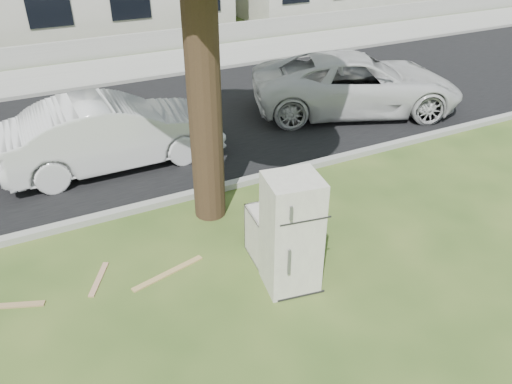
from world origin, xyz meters
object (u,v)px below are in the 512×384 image
cabinet (284,231)px  car_right (357,83)px  car_center (112,132)px  fridge (291,234)px

cabinet → car_right: car_right is taller
car_center → fridge: bearing=-164.5°
cabinet → car_right: size_ratio=0.20×
fridge → car_center: fridge is taller
cabinet → car_center: car_center is taller
car_right → cabinet: bearing=155.1°
fridge → cabinet: bearing=77.5°
fridge → cabinet: size_ratio=1.66×
cabinet → car_right: 6.43m
fridge → car_right: (4.91, 5.12, -0.14)m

